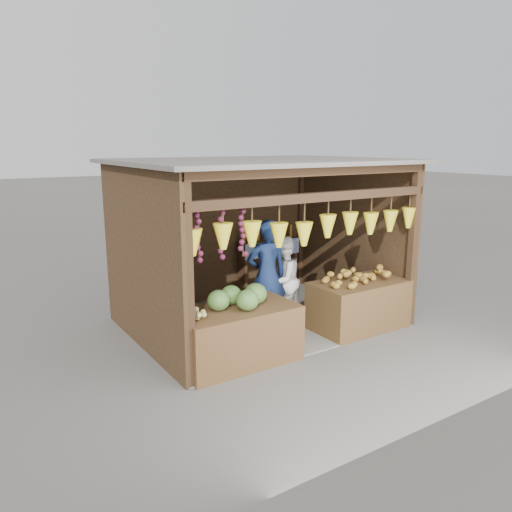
{
  "coord_description": "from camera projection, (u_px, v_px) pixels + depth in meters",
  "views": [
    {
      "loc": [
        -4.29,
        -6.56,
        2.9
      ],
      "look_at": [
        -0.13,
        -0.1,
        1.16
      ],
      "focal_mm": 35.0,
      "sensor_mm": 36.0,
      "label": 1
    }
  ],
  "objects": [
    {
      "name": "vendor_seated",
      "position": [
        163.0,
        290.0,
        7.18
      ],
      "size": [
        0.58,
        0.5,
        1.01
      ],
      "primitive_type": "imported",
      "rotation": [
        0.0,
        0.0,
        2.72
      ],
      "color": "#513020",
      "rests_on": "stool"
    },
    {
      "name": "woman_standing",
      "position": [
        283.0,
        280.0,
        8.09
      ],
      "size": [
        0.87,
        0.79,
        1.45
      ],
      "primitive_type": "imported",
      "rotation": [
        0.0,
        0.0,
        3.55
      ],
      "color": "silver",
      "rests_on": "ground"
    },
    {
      "name": "stall_structure",
      "position": [
        259.0,
        223.0,
        7.87
      ],
      "size": [
        4.3,
        3.3,
        2.66
      ],
      "color": "slate",
      "rests_on": "ground"
    },
    {
      "name": "melon_pile",
      "position": [
        236.0,
        296.0,
        6.59
      ],
      "size": [
        1.0,
        0.5,
        0.32
      ],
      "primitive_type": null,
      "color": "#1B4A13",
      "rests_on": "counter_left"
    },
    {
      "name": "man_standing",
      "position": [
        267.0,
        276.0,
        7.76
      ],
      "size": [
        0.72,
        0.55,
        1.77
      ],
      "primitive_type": "imported",
      "rotation": [
        0.0,
        0.0,
        2.92
      ],
      "color": "navy",
      "rests_on": "ground"
    },
    {
      "name": "mango_pile",
      "position": [
        361.0,
        275.0,
        7.82
      ],
      "size": [
        1.4,
        0.64,
        0.22
      ],
      "primitive_type": null,
      "color": "#AF3E17",
      "rests_on": "counter_right"
    },
    {
      "name": "counter_right",
      "position": [
        358.0,
        305.0,
        7.95
      ],
      "size": [
        1.53,
        0.85,
        0.77
      ],
      "primitive_type": "cube",
      "color": "#4D3419",
      "rests_on": "ground"
    },
    {
      "name": "back_shelf",
      "position": [
        268.0,
        250.0,
        9.7
      ],
      "size": [
        1.25,
        0.32,
        1.32
      ],
      "color": "#382314",
      "rests_on": "ground"
    },
    {
      "name": "tanfruit_pile",
      "position": [
        194.0,
        314.0,
        6.19
      ],
      "size": [
        0.34,
        0.4,
        0.13
      ],
      "primitive_type": null,
      "color": "#A9974E",
      "rests_on": "counter_left"
    },
    {
      "name": "stool",
      "position": [
        165.0,
        334.0,
        7.33
      ],
      "size": [
        0.36,
        0.36,
        0.33
      ],
      "primitive_type": "cube",
      "color": "black",
      "rests_on": "ground"
    },
    {
      "name": "ground",
      "position": [
        259.0,
        322.0,
        8.29
      ],
      "size": [
        80.0,
        80.0,
        0.0
      ],
      "primitive_type": "plane",
      "color": "#514F49",
      "rests_on": "ground"
    },
    {
      "name": "counter_left",
      "position": [
        237.0,
        335.0,
        6.68
      ],
      "size": [
        1.63,
        0.85,
        0.76
      ],
      "primitive_type": "cube",
      "color": "#4E361A",
      "rests_on": "ground"
    }
  ]
}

